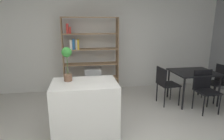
# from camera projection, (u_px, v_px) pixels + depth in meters

# --- Properties ---
(back_partition) EXTENTS (7.41, 0.06, 2.70)m
(back_partition) POSITION_uv_depth(u_px,v_px,m) (94.00, 43.00, 5.36)
(back_partition) COLOR silver
(back_partition) RESTS_ON ground_plane
(kitchen_island) EXTENTS (1.10, 0.77, 0.92)m
(kitchen_island) POSITION_uv_depth(u_px,v_px,m) (85.00, 108.00, 3.31)
(kitchen_island) COLOR white
(kitchen_island) RESTS_ON ground_plane
(potted_plant_on_island) EXTENTS (0.17, 0.17, 0.58)m
(potted_plant_on_island) POSITION_uv_depth(u_px,v_px,m) (67.00, 61.00, 3.20)
(potted_plant_on_island) COLOR brown
(potted_plant_on_island) RESTS_ON kitchen_island
(open_bookshelf) EXTENTS (1.45, 0.34, 2.04)m
(open_bookshelf) POSITION_uv_depth(u_px,v_px,m) (88.00, 60.00, 5.10)
(open_bookshelf) COLOR #997551
(open_bookshelf) RESTS_ON ground_plane
(dining_table) EXTENTS (1.00, 0.86, 0.77)m
(dining_table) POSITION_uv_depth(u_px,v_px,m) (193.00, 75.00, 4.56)
(dining_table) COLOR black
(dining_table) RESTS_ON ground_plane
(dining_chair_near) EXTENTS (0.44, 0.44, 0.90)m
(dining_chair_near) POSITION_uv_depth(u_px,v_px,m) (205.00, 87.00, 4.16)
(dining_chair_near) COLOR black
(dining_chair_near) RESTS_ON ground_plane
(dining_chair_island_side) EXTENTS (0.48, 0.47, 0.89)m
(dining_chair_island_side) POSITION_uv_depth(u_px,v_px,m) (165.00, 82.00, 4.47)
(dining_chair_island_side) COLOR black
(dining_chair_island_side) RESTS_ON ground_plane
(dining_chair_window_side) EXTENTS (0.50, 0.50, 0.88)m
(dining_chair_window_side) POSITION_uv_depth(u_px,v_px,m) (219.00, 80.00, 4.73)
(dining_chair_window_side) COLOR black
(dining_chair_window_side) RESTS_ON ground_plane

